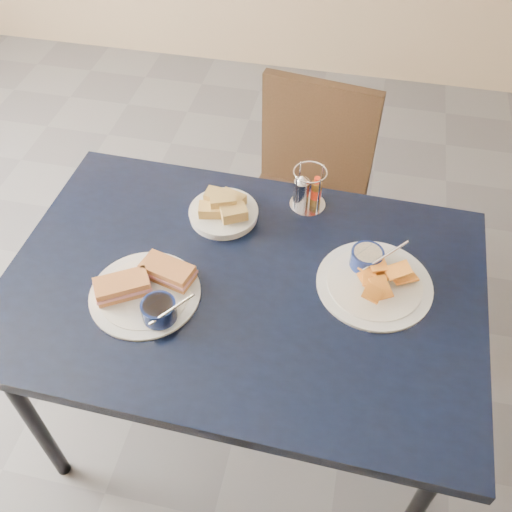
% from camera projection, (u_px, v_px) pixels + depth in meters
% --- Properties ---
extents(ground, '(6.00, 6.00, 0.00)m').
position_uv_depth(ground, '(236.00, 430.00, 2.06)').
color(ground, '#505055').
rests_on(ground, ground).
extents(dining_table, '(1.32, 0.89, 0.75)m').
position_uv_depth(dining_table, '(242.00, 296.00, 1.59)').
color(dining_table, black).
rests_on(dining_table, ground).
extents(chair_far, '(0.48, 0.47, 0.90)m').
position_uv_depth(chair_far, '(304.00, 186.00, 2.16)').
color(chair_far, black).
rests_on(chair_far, ground).
extents(sandwich_plate, '(0.31, 0.30, 0.12)m').
position_uv_depth(sandwich_plate, '(148.00, 290.00, 1.50)').
color(sandwich_plate, white).
rests_on(sandwich_plate, dining_table).
extents(plantain_plate, '(0.31, 0.31, 0.12)m').
position_uv_depth(plantain_plate, '(373.00, 276.00, 1.54)').
color(plantain_plate, white).
rests_on(plantain_plate, dining_table).
extents(bread_basket, '(0.20, 0.20, 0.08)m').
position_uv_depth(bread_basket, '(224.00, 210.00, 1.70)').
color(bread_basket, white).
rests_on(bread_basket, dining_table).
extents(condiment_caddy, '(0.11, 0.11, 0.14)m').
position_uv_depth(condiment_caddy, '(307.00, 191.00, 1.71)').
color(condiment_caddy, silver).
rests_on(condiment_caddy, dining_table).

